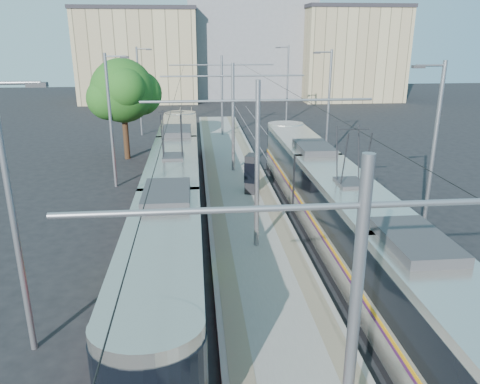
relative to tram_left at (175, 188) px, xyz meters
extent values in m
plane|color=black|center=(3.60, -11.96, -1.71)|extent=(160.00, 160.00, 0.00)
cube|color=gray|center=(3.60, 5.04, -1.56)|extent=(4.00, 50.00, 0.30)
cube|color=gray|center=(2.15, 5.04, -1.40)|extent=(0.70, 50.00, 0.01)
cube|color=gray|center=(5.05, 5.04, -1.40)|extent=(0.70, 50.00, 0.01)
cube|color=gray|center=(-0.72, 5.04, -1.69)|extent=(0.07, 70.00, 0.03)
cube|color=gray|center=(0.72, 5.04, -1.69)|extent=(0.07, 70.00, 0.03)
cube|color=gray|center=(6.48, 5.04, -1.69)|extent=(0.07, 70.00, 0.03)
cube|color=gray|center=(7.92, 5.04, -1.69)|extent=(0.07, 70.00, 0.03)
cube|color=black|center=(0.00, 0.00, -1.51)|extent=(2.30, 29.57, 0.40)
cube|color=#ACA69E|center=(0.00, 0.00, 0.14)|extent=(2.40, 27.97, 2.90)
cube|color=black|center=(0.00, 0.00, 0.64)|extent=(2.43, 27.97, 1.30)
cube|color=yellow|center=(0.00, 0.00, -0.26)|extent=(2.43, 27.97, 0.12)
cube|color=#B10A1D|center=(0.00, 0.00, -0.76)|extent=(2.42, 27.97, 1.10)
cube|color=#2D2D30|center=(0.00, 0.00, 1.74)|extent=(1.68, 3.00, 0.30)
cube|color=black|center=(7.20, -5.01, -1.51)|extent=(2.30, 28.67, 0.40)
cube|color=beige|center=(7.20, -5.01, 0.14)|extent=(2.40, 27.07, 2.90)
cube|color=black|center=(7.20, -5.01, 0.64)|extent=(2.43, 27.07, 1.30)
cube|color=orange|center=(7.20, -5.01, -0.26)|extent=(2.43, 27.07, 0.12)
cube|color=#3D1240|center=(7.20, -5.01, -0.41)|extent=(2.43, 27.07, 0.10)
cube|color=#2D2D30|center=(7.20, -5.01, 1.74)|extent=(1.68, 3.00, 0.30)
cylinder|color=gray|center=(3.60, -15.96, 2.09)|extent=(0.20, 0.20, 7.00)
cylinder|color=gray|center=(3.60, -15.96, 4.79)|extent=(9.20, 0.10, 0.10)
cylinder|color=gray|center=(3.60, -3.96, 2.09)|extent=(0.20, 0.20, 7.00)
cylinder|color=gray|center=(3.60, -3.96, 4.79)|extent=(9.20, 0.10, 0.10)
cylinder|color=gray|center=(3.60, 8.04, 2.09)|extent=(0.20, 0.20, 7.00)
cylinder|color=gray|center=(3.60, 8.04, 4.79)|extent=(9.20, 0.10, 0.10)
cylinder|color=gray|center=(3.60, 20.04, 2.09)|extent=(0.20, 0.20, 7.00)
cylinder|color=gray|center=(3.60, 20.04, 4.79)|extent=(9.20, 0.10, 0.10)
cylinder|color=black|center=(0.00, 5.04, 3.84)|extent=(0.02, 70.00, 0.02)
cylinder|color=black|center=(7.20, 5.04, 3.84)|extent=(0.02, 70.00, 0.02)
cylinder|color=gray|center=(-3.90, -9.96, 2.29)|extent=(0.18, 0.18, 8.00)
cube|color=#2D2D30|center=(-2.80, -9.96, 6.04)|extent=(0.50, 0.22, 0.12)
cylinder|color=gray|center=(-3.90, 6.04, 2.29)|extent=(0.18, 0.18, 8.00)
cube|color=#2D2D30|center=(-2.80, 6.04, 6.04)|extent=(0.50, 0.22, 0.12)
cylinder|color=gray|center=(-3.90, 22.04, 2.29)|extent=(0.18, 0.18, 8.00)
cube|color=#2D2D30|center=(-2.80, 22.04, 6.04)|extent=(0.50, 0.22, 0.12)
cylinder|color=gray|center=(11.10, -3.96, 2.29)|extent=(0.18, 0.18, 8.00)
cube|color=#2D2D30|center=(10.00, -3.96, 6.04)|extent=(0.50, 0.22, 0.12)
cylinder|color=gray|center=(11.10, 12.04, 2.29)|extent=(0.18, 0.18, 8.00)
cube|color=#2D2D30|center=(10.00, 12.04, 6.04)|extent=(0.50, 0.22, 0.12)
cylinder|color=gray|center=(11.10, 28.04, 2.29)|extent=(0.18, 0.18, 8.00)
cube|color=#2D2D30|center=(10.00, 28.04, 6.04)|extent=(0.50, 0.22, 0.12)
cube|color=black|center=(4.26, 3.19, -0.29)|extent=(0.91, 1.12, 2.24)
cube|color=black|center=(4.26, 3.19, -0.14)|extent=(0.96, 1.17, 1.17)
cylinder|color=#382314|center=(-4.09, 13.04, -0.16)|extent=(0.42, 0.42, 3.09)
sphere|color=#194313|center=(-4.09, 13.04, 3.41)|extent=(4.63, 4.63, 4.63)
sphere|color=#194313|center=(-2.93, 13.81, 3.12)|extent=(3.28, 3.28, 3.28)
cube|color=tan|center=(-6.40, 48.04, 4.37)|extent=(16.00, 12.00, 12.16)
cube|color=#262328|center=(-6.40, 48.04, 10.70)|extent=(16.32, 12.24, 0.50)
cube|color=slate|center=(9.60, 52.04, 6.74)|extent=(18.00, 14.00, 16.90)
cube|color=tan|center=(23.60, 46.04, 4.53)|extent=(14.00, 10.00, 12.48)
cube|color=#262328|center=(23.60, 46.04, 11.02)|extent=(14.28, 10.20, 0.50)
camera|label=1|loc=(1.11, -22.33, 7.20)|focal=35.00mm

